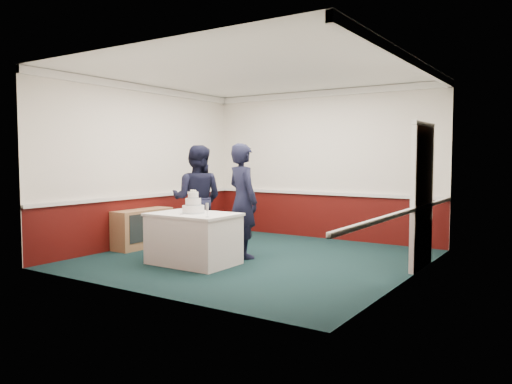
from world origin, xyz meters
The scene contains 9 objects.
ground centered at (0.00, 0.00, 0.00)m, with size 5.00×5.00×0.00m, color #132F2D.
room_shell centered at (0.08, 0.61, 1.97)m, with size 5.00×5.00×3.00m.
sideboard centered at (-2.28, -0.28, 0.35)m, with size 0.41×1.20×0.70m.
cake_table centered at (-0.57, -0.85, 0.40)m, with size 1.32×0.92×0.79m.
wedding_cake centered at (-0.57, -0.85, 0.90)m, with size 0.35×0.35×0.36m.
cake_knife centered at (-0.60, -1.05, 0.79)m, with size 0.01×0.22×0.01m, color silver.
champagne_flute centered at (-0.07, -1.13, 0.93)m, with size 0.05×0.05×0.21m.
person_man centered at (-1.13, -0.10, 0.93)m, with size 0.90×0.70×1.86m, color black.
person_woman centered at (-0.22, -0.03, 0.94)m, with size 0.69×0.45×1.88m, color black.
Camera 1 is at (4.43, -6.72, 1.65)m, focal length 35.00 mm.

